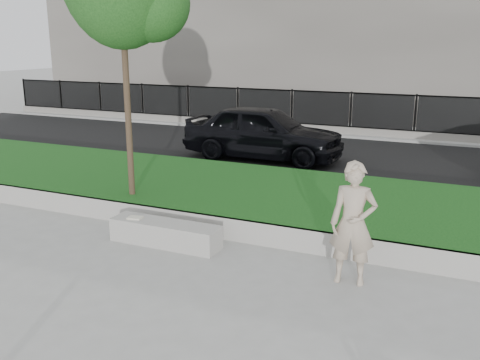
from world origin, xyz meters
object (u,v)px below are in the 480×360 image
at_px(stone_bench, 165,233).
at_px(book, 135,218).
at_px(car_dark, 263,132).
at_px(man, 353,224).

relative_size(stone_bench, book, 7.96).
bearing_deg(car_dark, stone_bench, -171.99).
xyz_separation_m(man, book, (-3.77, 0.11, -0.47)).
bearing_deg(book, car_dark, 84.46).
relative_size(stone_bench, car_dark, 0.43).
height_order(man, car_dark, man).
bearing_deg(man, book, 171.49).
height_order(man, book, man).
xyz_separation_m(stone_bench, man, (3.20, -0.15, 0.69)).
relative_size(stone_bench, man, 1.10).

